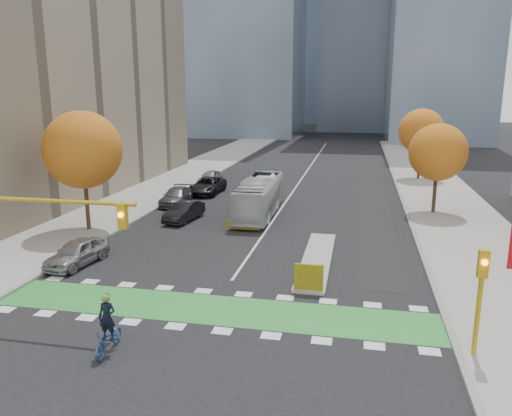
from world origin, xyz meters
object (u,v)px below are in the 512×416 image
at_px(hazard_board, 309,277).
at_px(parked_car_e, 210,177).
at_px(parked_car_c, 176,196).
at_px(bus, 259,196).
at_px(cyclist, 108,333).
at_px(parked_car_a, 77,252).
at_px(tree_east_far, 421,131).
at_px(parked_car_b, 184,211).
at_px(parked_car_d, 207,186).
at_px(traffic_signal_west, 14,224).
at_px(tree_east_near, 438,152).
at_px(tree_west, 83,150).
at_px(traffic_signal_east, 481,287).

xyz_separation_m(hazard_board, parked_car_e, (-13.00, 26.84, -0.10)).
bearing_deg(parked_car_c, bus, -18.38).
bearing_deg(hazard_board, parked_car_e, 115.84).
height_order(cyclist, bus, bus).
bearing_deg(parked_car_e, cyclist, -75.25).
bearing_deg(parked_car_a, tree_east_far, 63.12).
xyz_separation_m(hazard_board, parked_car_b, (-10.50, 11.84, -0.09)).
bearing_deg(parked_car_d, parked_car_a, -92.17).
relative_size(tree_east_far, traffic_signal_west, 0.90).
height_order(hazard_board, parked_car_a, parked_car_a).
bearing_deg(traffic_signal_west, tree_east_near, 48.48).
bearing_deg(parked_car_e, parked_car_c, -85.84).
height_order(tree_west, tree_east_near, tree_west).
bearing_deg(tree_east_far, parked_car_c, -141.73).
distance_m(hazard_board, parked_car_a, 13.07).
bearing_deg(traffic_signal_west, bus, 71.51).
xyz_separation_m(tree_west, tree_east_far, (24.50, 26.00, -0.38)).
bearing_deg(traffic_signal_west, parked_car_d, 89.70).
xyz_separation_m(hazard_board, bus, (-5.39, 14.85, 0.66)).
bearing_deg(parked_car_b, tree_east_far, 57.05).
relative_size(tree_west, cyclist, 3.59).
bearing_deg(parked_car_c, cyclist, -78.90).
height_order(tree_east_near, traffic_signal_west, tree_east_near).
bearing_deg(parked_car_d, tree_east_far, 31.74).
bearing_deg(traffic_signal_west, parked_car_b, 85.06).
distance_m(tree_west, parked_car_b, 8.41).
xyz_separation_m(parked_car_d, parked_car_e, (-1.21, 5.00, -0.05)).
bearing_deg(parked_car_b, tree_east_near, 25.78).
distance_m(tree_west, parked_car_d, 15.44).
height_order(traffic_signal_west, traffic_signal_east, traffic_signal_west).
relative_size(hazard_board, bus, 0.13).
bearing_deg(tree_west, parked_car_c, 71.64).
bearing_deg(hazard_board, cyclist, -133.39).
xyz_separation_m(traffic_signal_west, traffic_signal_east, (18.43, 0.00, -1.30)).
bearing_deg(traffic_signal_east, parked_car_a, 162.68).
xyz_separation_m(traffic_signal_west, parked_car_b, (1.43, 16.55, -3.33)).
distance_m(parked_car_d, parked_car_e, 5.14).
xyz_separation_m(cyclist, parked_car_e, (-6.34, 33.89, -0.06)).
bearing_deg(cyclist, tree_east_near, 58.24).
bearing_deg(cyclist, parked_car_d, 98.85).
height_order(parked_car_b, parked_car_c, parked_car_b).
relative_size(traffic_signal_west, parked_car_d, 1.57).
bearing_deg(tree_east_near, parked_car_d, 168.46).
distance_m(tree_east_far, parked_car_d, 23.98).
bearing_deg(traffic_signal_west, tree_west, 108.02).
xyz_separation_m(cyclist, parked_car_a, (-6.34, 8.42, -0.04)).
xyz_separation_m(parked_car_a, parked_car_b, (2.50, 10.47, -0.02)).
distance_m(tree_east_near, traffic_signal_east, 22.66).
xyz_separation_m(cyclist, parked_car_b, (-3.84, 18.89, -0.06)).
height_order(cyclist, parked_car_b, cyclist).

